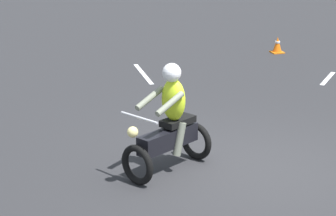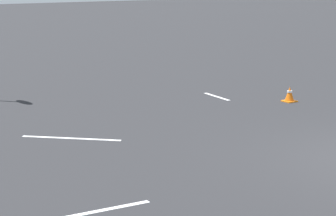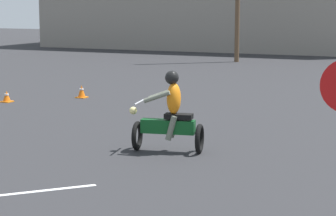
% 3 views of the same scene
% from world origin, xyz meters
% --- Properties ---
extents(ground_plane, '(120.00, 120.00, 0.00)m').
position_xyz_m(ground_plane, '(0.00, 0.00, 0.00)').
color(ground_plane, '#28282B').
extents(motorcycle_rider_foreground, '(1.24, 1.51, 1.66)m').
position_xyz_m(motorcycle_rider_foreground, '(-0.34, -1.20, 0.73)').
color(motorcycle_rider_foreground, black).
rests_on(motorcycle_rider_foreground, ground).
extents(traffic_cone_far_center, '(0.32, 0.32, 0.43)m').
position_xyz_m(traffic_cone_far_center, '(-7.09, 3.78, 0.21)').
color(traffic_cone_far_center, orange).
rests_on(traffic_cone_far_center, ground).
extents(lane_stripe_nw, '(1.00, 0.89, 0.01)m').
position_xyz_m(lane_stripe_nw, '(-4.38, 3.77, 0.00)').
color(lane_stripe_nw, silver).
rests_on(lane_stripe_nw, ground).
extents(lane_stripe_w, '(1.87, 0.18, 0.01)m').
position_xyz_m(lane_stripe_w, '(-5.96, -0.18, 0.00)').
color(lane_stripe_w, silver).
rests_on(lane_stripe_w, ground).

